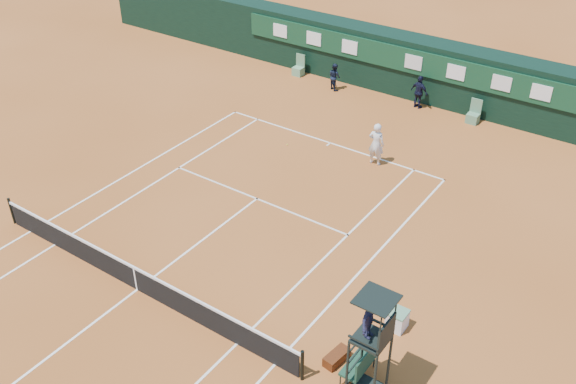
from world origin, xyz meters
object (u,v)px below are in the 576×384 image
object	(u,v)px
tennis_net	(135,278)
cooler	(397,319)
umpire_chair	(372,326)
player	(376,144)
player_bench	(362,363)

from	to	relation	value
tennis_net	cooler	world-z (taller)	tennis_net
cooler	umpire_chair	bearing A→B (deg)	-81.32
cooler	tennis_net	bearing A→B (deg)	-156.89
player	umpire_chair	bearing A→B (deg)	112.50
tennis_net	player_bench	distance (m)	7.76
tennis_net	player	bearing A→B (deg)	77.65
umpire_chair	player_bench	bearing A→B (deg)	134.33
player	cooler	bearing A→B (deg)	117.54
tennis_net	cooler	xyz separation A→B (m)	(7.64, 3.26, -0.18)
umpire_chair	player	bearing A→B (deg)	117.14
player_bench	cooler	bearing A→B (deg)	91.46
cooler	player	xyz separation A→B (m)	(-5.14, 8.17, 0.63)
umpire_chair	player	xyz separation A→B (m)	(-5.54, 10.81, -1.51)
tennis_net	umpire_chair	bearing A→B (deg)	4.38
player_bench	player	size ratio (longest dim) A/B	0.63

